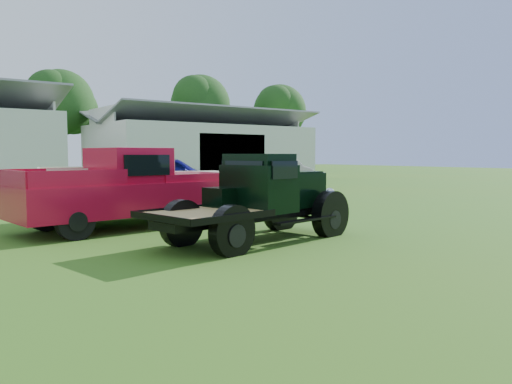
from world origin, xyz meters
TOP-DOWN VIEW (x-y plane):
  - ground at (0.00, 0.00)m, footprint 120.00×120.00m
  - shed_right at (14.00, 27.00)m, footprint 16.80×9.20m
  - tree_c at (5.00, 33.00)m, footprint 5.40×5.40m
  - tree_d at (18.00, 34.00)m, footprint 6.00×6.00m
  - tree_e at (26.00, 32.00)m, footprint 5.70×5.70m
  - vintage_flatbed at (0.19, 1.19)m, footprint 4.93×2.63m
  - red_pickup at (-1.31, 4.67)m, footprint 5.79×2.74m
  - white_pickup at (-0.47, 5.83)m, footprint 5.68×3.23m
  - misc_car_blue at (4.80, 14.12)m, footprint 5.50×4.36m
  - misc_car_grey at (10.83, 13.40)m, footprint 5.42×3.56m

SIDE VIEW (x-z plane):
  - ground at x=0.00m, z-range 0.00..0.00m
  - misc_car_grey at x=10.83m, z-range 0.00..1.69m
  - misc_car_blue at x=4.80m, z-range 0.00..1.75m
  - vintage_flatbed at x=0.19m, z-range 0.00..1.86m
  - white_pickup at x=-0.47m, z-range 0.00..1.96m
  - red_pickup at x=-1.31m, z-range 0.00..2.04m
  - shed_right at x=14.00m, z-range 0.00..5.20m
  - tree_c at x=5.00m, z-range 0.00..9.00m
  - tree_e at x=26.00m, z-range 0.00..9.50m
  - tree_d at x=18.00m, z-range 0.00..10.00m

